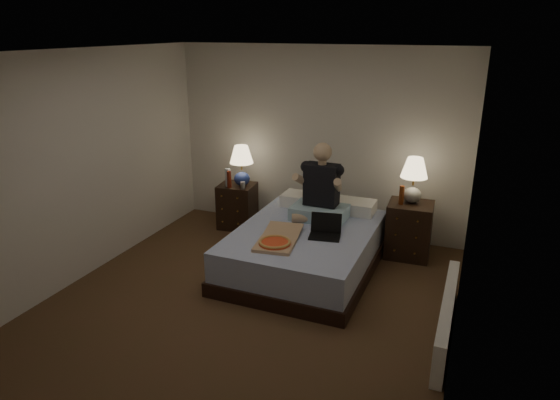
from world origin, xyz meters
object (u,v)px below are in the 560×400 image
at_px(person, 320,182).
at_px(pizza_box, 275,243).
at_px(radiator, 446,317).
at_px(water_bottle, 228,177).
at_px(lamp_right, 413,180).
at_px(laptop, 325,227).
at_px(soda_can, 243,185).
at_px(beer_bottle_left, 229,179).
at_px(nightstand_left, 237,206).
at_px(lamp_left, 242,166).
at_px(bed, 305,250).
at_px(beer_bottle_right, 402,195).
at_px(nightstand_right, 409,230).

xyz_separation_m(person, pizza_box, (-0.19, -0.96, -0.43)).
bearing_deg(radiator, water_bottle, 152.79).
xyz_separation_m(lamp_right, laptop, (-0.79, -1.00, -0.35)).
relative_size(soda_can, laptop, 0.29).
xyz_separation_m(soda_can, beer_bottle_left, (-0.20, -0.01, 0.06)).
bearing_deg(nightstand_left, radiator, -35.19).
distance_m(lamp_left, radiator, 3.42).
height_order(lamp_left, water_bottle, lamp_left).
distance_m(pizza_box, radiator, 1.84).
bearing_deg(pizza_box, nightstand_left, 121.17).
height_order(lamp_right, laptop, lamp_right).
bearing_deg(lamp_right, soda_can, -176.71).
distance_m(bed, lamp_right, 1.55).
distance_m(beer_bottle_right, pizza_box, 1.74).
relative_size(nightstand_left, water_bottle, 2.51).
bearing_deg(laptop, bed, 145.77).
relative_size(beer_bottle_right, laptop, 0.68).
xyz_separation_m(beer_bottle_left, laptop, (1.64, -0.87, -0.12)).
height_order(beer_bottle_right, pizza_box, beer_bottle_right).
bearing_deg(beer_bottle_left, lamp_left, 52.10).
bearing_deg(person, soda_can, 165.05).
bearing_deg(beer_bottle_right, radiator, -65.62).
bearing_deg(radiator, soda_can, 151.41).
bearing_deg(water_bottle, laptop, -28.53).
height_order(water_bottle, pizza_box, water_bottle).
height_order(nightstand_left, soda_can, soda_can).
relative_size(nightstand_right, soda_can, 6.86).
relative_size(nightstand_right, laptop, 2.02).
bearing_deg(radiator, lamp_right, 109.66).
bearing_deg(beer_bottle_left, nightstand_right, 2.09).
bearing_deg(person, beer_bottle_right, 23.73).
distance_m(bed, lamp_left, 1.67).
bearing_deg(pizza_box, radiator, -14.95).
relative_size(bed, nightstand_right, 2.91).
xyz_separation_m(lamp_left, soda_can, (0.08, -0.15, -0.23)).
bearing_deg(laptop, person, 103.63).
distance_m(lamp_right, water_bottle, 2.48).
height_order(nightstand_right, lamp_right, lamp_right).
height_order(nightstand_left, beer_bottle_right, beer_bottle_right).
bearing_deg(nightstand_left, water_bottle, -135.53).
bearing_deg(lamp_left, lamp_right, -0.45).
bearing_deg(nightstand_right, beer_bottle_left, 179.55).
relative_size(lamp_left, person, 0.60).
bearing_deg(water_bottle, radiator, -27.21).
bearing_deg(soda_can, water_bottle, 170.76).
bearing_deg(nightstand_right, water_bottle, 178.43).
bearing_deg(nightstand_right, soda_can, 179.58).
height_order(water_bottle, beer_bottle_right, beer_bottle_right).
xyz_separation_m(lamp_left, water_bottle, (-0.16, -0.11, -0.16)).
bearing_deg(soda_can, laptop, -31.35).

